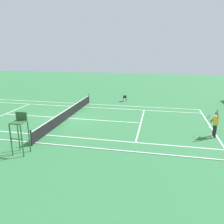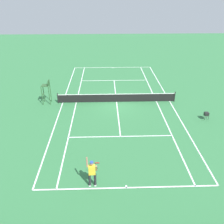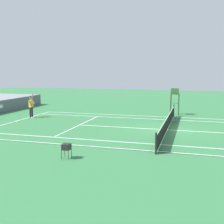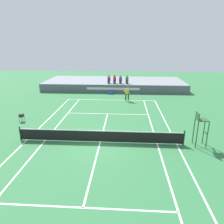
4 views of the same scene
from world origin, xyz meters
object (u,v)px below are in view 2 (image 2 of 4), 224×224
object	(u,v)px
tennis_ball	(89,172)
ball_hopper	(206,114)
umpire_chair	(46,89)
tennis_player	(92,173)

from	to	relation	value
tennis_ball	ball_hopper	world-z (taller)	ball_hopper
umpire_chair	tennis_ball	bearing A→B (deg)	114.20
umpire_chair	ball_hopper	size ratio (longest dim) A/B	3.49
tennis_ball	ball_hopper	bearing A→B (deg)	-146.63
tennis_player	ball_hopper	size ratio (longest dim) A/B	2.98
ball_hopper	umpire_chair	bearing A→B (deg)	-14.72
tennis_player	umpire_chair	size ratio (longest dim) A/B	0.85
tennis_ball	ball_hopper	distance (m)	11.99
tennis_player	ball_hopper	world-z (taller)	tennis_player
umpire_chair	ball_hopper	xyz separation A→B (m)	(-14.71, 3.86, -0.98)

